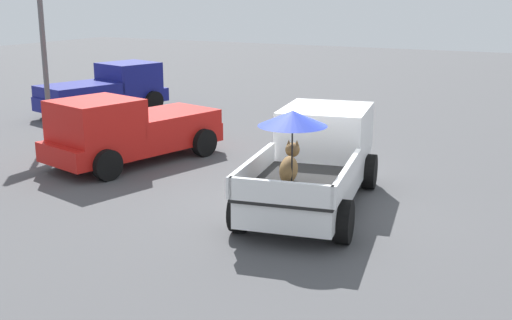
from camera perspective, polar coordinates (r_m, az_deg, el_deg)
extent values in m
plane|color=#4C4C4F|center=(13.61, 4.88, -4.20)|extent=(80.00, 80.00, 0.00)
cylinder|color=black|center=(15.34, 2.75, -0.44)|extent=(0.84, 0.42, 0.80)
cylinder|color=black|center=(14.99, 10.02, -1.00)|extent=(0.84, 0.42, 0.80)
cylinder|color=black|center=(12.12, -1.42, -4.53)|extent=(0.84, 0.42, 0.80)
cylinder|color=black|center=(11.68, 7.78, -5.43)|extent=(0.84, 0.42, 0.80)
cube|color=white|center=(13.44, 4.93, -1.90)|extent=(5.24, 2.68, 0.50)
cube|color=white|center=(14.57, 6.19, 2.58)|extent=(2.40, 2.21, 1.08)
cube|color=#4C606B|center=(15.50, 6.93, 4.03)|extent=(0.37, 1.70, 0.64)
cube|color=black|center=(12.28, 3.81, -2.11)|extent=(3.09, 2.32, 0.06)
cube|color=white|center=(12.45, -0.29, -0.74)|extent=(2.77, 0.61, 0.40)
cube|color=white|center=(12.05, 8.09, -1.42)|extent=(2.77, 0.61, 0.40)
cube|color=white|center=(10.96, 2.18, -2.90)|extent=(0.43, 1.83, 0.40)
ellipsoid|color=olive|center=(12.13, 2.91, -0.88)|extent=(0.73, 0.44, 0.52)
sphere|color=olive|center=(12.33, 3.27, 0.91)|extent=(0.33, 0.33, 0.28)
cone|color=olive|center=(12.32, 2.92, 1.57)|extent=(0.10, 0.10, 0.12)
cone|color=olive|center=(12.28, 3.64, 1.52)|extent=(0.10, 0.10, 0.12)
cylinder|color=black|center=(11.83, 3.21, 0.40)|extent=(0.03, 0.03, 1.19)
cone|color=#1E33B7|center=(11.68, 3.26, 3.71)|extent=(1.48, 1.48, 0.28)
cylinder|color=black|center=(15.80, -13.04, -0.43)|extent=(0.80, 0.44, 0.76)
cylinder|color=black|center=(17.35, -16.69, 0.66)|extent=(0.80, 0.44, 0.76)
cylinder|color=black|center=(17.76, -4.62, 1.55)|extent=(0.80, 0.44, 0.76)
cylinder|color=black|center=(19.15, -8.55, 2.39)|extent=(0.80, 0.44, 0.76)
cube|color=red|center=(17.42, -10.61, 1.66)|extent=(5.09, 2.92, 0.50)
cube|color=red|center=(16.58, -14.01, 3.48)|extent=(2.28, 2.21, 1.00)
cube|color=red|center=(17.94, -8.15, 3.61)|extent=(3.06, 2.41, 0.40)
cylinder|color=black|center=(26.40, -11.62, 5.59)|extent=(0.80, 0.45, 0.76)
cylinder|color=black|center=(24.89, -9.05, 5.18)|extent=(0.80, 0.45, 0.76)
cylinder|color=black|center=(24.71, -17.66, 4.60)|extent=(0.80, 0.45, 0.76)
cylinder|color=black|center=(23.09, -15.30, 4.12)|extent=(0.80, 0.45, 0.76)
cube|color=navy|center=(24.70, -13.36, 5.30)|extent=(5.10, 3.00, 0.50)
cube|color=navy|center=(25.28, -11.20, 7.33)|extent=(2.31, 2.24, 1.00)
cube|color=navy|center=(24.10, -15.40, 6.03)|extent=(3.08, 2.45, 0.40)
cylinder|color=#59595B|center=(20.91, -18.17, 7.79)|extent=(0.16, 0.16, 4.31)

